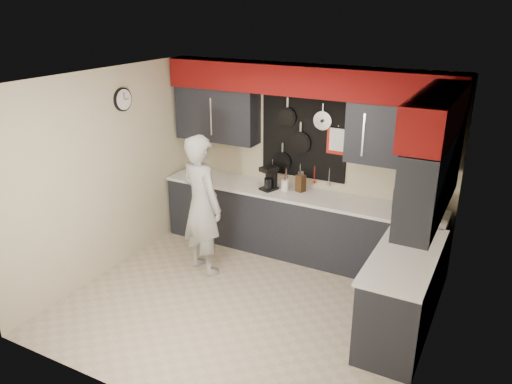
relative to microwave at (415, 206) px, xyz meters
The scene contains 10 objects.
ground 2.32m from the microwave, 138.91° to the right, with size 4.00×4.00×0.00m, color #B7A28E.
back_wall_assembly 1.83m from the microwave, behind, with size 4.00×0.36×2.60m.
right_wall_assembly 1.44m from the microwave, 74.81° to the right, with size 0.36×3.50×2.60m.
left_wall_assembly 3.81m from the microwave, 159.31° to the right, with size 0.05×3.50×2.60m.
base_cabinets 1.24m from the microwave, 167.99° to the right, with size 3.95×2.20×0.92m.
microwave is the anchor object (origin of this frame).
knife_block 1.54m from the microwave, behind, with size 0.11×0.11×0.23m, color #372211.
utensil_crock 1.75m from the microwave, behind, with size 0.11×0.11×0.14m, color white.
coffee_maker 1.95m from the microwave, behind, with size 0.24×0.27×0.32m.
person 2.61m from the microwave, 160.03° to the right, with size 0.67×0.44×1.84m, color #A9A9A6.
Camera 1 is at (2.45, -4.37, 3.34)m, focal length 35.00 mm.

